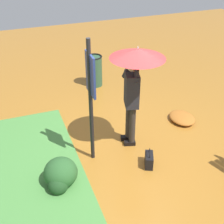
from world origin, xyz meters
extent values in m
plane|color=#9E6623|center=(0.00, 0.00, 0.00)|extent=(18.00, 18.00, 0.00)
cylinder|color=#2D2823|center=(-0.38, 0.15, 0.43)|extent=(0.12, 0.12, 0.86)
cylinder|color=#2D2823|center=(-0.20, 0.15, 0.43)|extent=(0.12, 0.12, 0.86)
cube|color=black|center=(-0.38, 0.11, 0.04)|extent=(0.16, 0.24, 0.08)
cube|color=black|center=(-0.20, 0.11, 0.04)|extent=(0.16, 0.24, 0.08)
cube|color=#232328|center=(-0.29, 0.15, 1.18)|extent=(0.43, 0.33, 0.64)
sphere|color=beige|center=(-0.29, 0.15, 1.64)|extent=(0.20, 0.20, 0.20)
ellipsoid|color=black|center=(-0.29, 0.15, 1.67)|extent=(0.20, 0.20, 0.15)
cylinder|color=#232328|center=(-0.51, 0.13, 1.39)|extent=(0.18, 0.13, 0.18)
cylinder|color=#232328|center=(-0.47, 0.12, 1.48)|extent=(0.24, 0.11, 0.33)
cube|color=black|center=(-0.38, 0.13, 1.62)|extent=(0.07, 0.03, 0.14)
cylinder|color=#232328|center=(-0.13, 0.16, 1.42)|extent=(0.11, 0.10, 0.09)
cylinder|color=#232328|center=(-0.14, 0.17, 1.51)|extent=(0.10, 0.09, 0.23)
cylinder|color=#A5A5AD|center=(-0.15, 0.17, 1.83)|extent=(0.02, 0.02, 0.41)
cone|color=#B22D2D|center=(-0.15, 0.17, 1.92)|extent=(0.96, 0.96, 0.16)
sphere|color=#A5A5AD|center=(-0.15, 0.17, 2.03)|extent=(0.02, 0.02, 0.02)
cylinder|color=black|center=(-0.09, -0.69, 1.15)|extent=(0.07, 0.07, 2.30)
cube|color=navy|center=(-0.09, -0.67, 1.70)|extent=(0.44, 0.04, 0.70)
cube|color=red|center=(-0.09, -0.65, 1.70)|extent=(0.38, 0.01, 0.64)
cube|color=black|center=(0.49, 0.19, 0.12)|extent=(0.33, 0.25, 0.24)
torus|color=black|center=(0.49, 0.19, 0.28)|extent=(0.17, 0.09, 0.18)
cylinder|color=#2D5138|center=(-2.96, 0.27, 0.40)|extent=(0.40, 0.40, 0.80)
torus|color=black|center=(-2.96, 0.27, 0.82)|extent=(0.42, 0.42, 0.04)
ellipsoid|color=#285628|center=(0.40, -1.39, 0.25)|extent=(0.56, 0.56, 0.50)
ellipsoid|color=#1E421E|center=(0.56, -1.47, 0.17)|extent=(0.34, 0.34, 0.34)
ellipsoid|color=#A86023|center=(-0.60, 1.55, 0.07)|extent=(0.65, 0.52, 0.14)
camera|label=1|loc=(4.25, -1.92, 3.77)|focal=49.39mm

